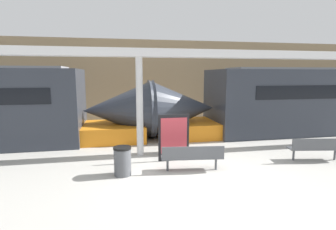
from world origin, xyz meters
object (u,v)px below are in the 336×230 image
(bench_near, at_px, (192,156))
(trash_bin, at_px, (123,161))
(support_column_near, at_px, (140,107))
(poster_board, at_px, (174,137))
(bench_far, at_px, (316,147))

(bench_near, height_order, trash_bin, trash_bin)
(support_column_near, bearing_deg, poster_board, -38.46)
(bench_near, xyz_separation_m, trash_bin, (-2.05, 0.08, -0.06))
(poster_board, relative_size, support_column_near, 0.45)
(trash_bin, distance_m, poster_board, 2.02)
(trash_bin, height_order, poster_board, poster_board)
(bench_near, distance_m, poster_board, 1.18)
(trash_bin, bearing_deg, bench_near, -2.37)
(bench_far, bearing_deg, support_column_near, 171.70)
(trash_bin, height_order, support_column_near, support_column_near)
(bench_far, xyz_separation_m, poster_board, (-4.67, 0.95, 0.32))
(trash_bin, distance_m, support_column_near, 2.35)
(bench_far, relative_size, support_column_near, 0.53)
(poster_board, bearing_deg, bench_far, -11.45)
(trash_bin, bearing_deg, bench_far, 0.46)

